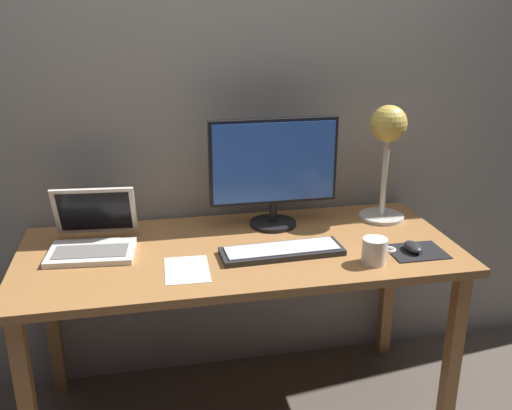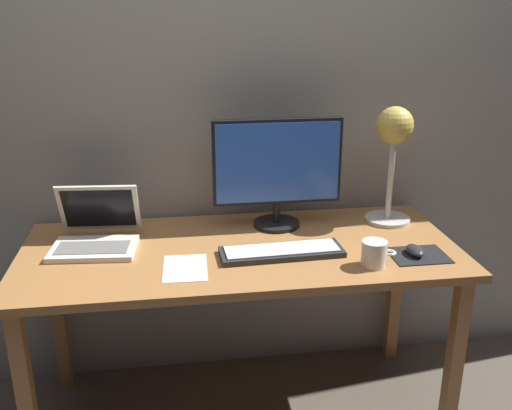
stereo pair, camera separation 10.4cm
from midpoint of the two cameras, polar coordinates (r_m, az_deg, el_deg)
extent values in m
cube|color=#9E998E|center=(2.35, -1.59, 12.41)|extent=(4.80, 0.06, 2.60)
cube|color=#A8703D|center=(2.12, -0.16, -4.60)|extent=(1.60, 0.70, 0.03)
cube|color=#A8703D|center=(2.09, -20.48, -18.09)|extent=(0.05, 0.05, 0.71)
cube|color=#A8703D|center=(2.28, 20.40, -14.73)|extent=(0.05, 0.05, 0.71)
cube|color=#A8703D|center=(2.57, -17.96, -10.26)|extent=(0.05, 0.05, 0.71)
cube|color=#A8703D|center=(2.72, 14.72, -8.16)|extent=(0.05, 0.05, 0.71)
cylinder|color=black|center=(2.31, 3.34, -1.88)|extent=(0.19, 0.19, 0.01)
cylinder|color=black|center=(2.30, 3.36, -0.74)|extent=(0.03, 0.03, 0.08)
cube|color=black|center=(2.23, 3.47, 4.32)|extent=(0.51, 0.03, 0.34)
cube|color=blue|center=(2.22, 3.55, 4.21)|extent=(0.48, 0.00, 0.31)
cube|color=#28282B|center=(2.05, 4.02, -4.71)|extent=(0.45, 0.16, 0.02)
cube|color=silver|center=(2.05, 4.03, -4.41)|extent=(0.41, 0.13, 0.01)
cube|color=silver|center=(2.14, -14.51, -4.25)|extent=(0.32, 0.23, 0.02)
cube|color=slate|center=(2.12, -14.62, -4.14)|extent=(0.26, 0.14, 0.00)
cube|color=silver|center=(2.23, -14.09, -0.28)|extent=(0.31, 0.11, 0.20)
cube|color=black|center=(2.23, -14.09, -0.28)|extent=(0.27, 0.10, 0.17)
cylinder|color=beige|center=(2.43, 14.13, -1.37)|extent=(0.18, 0.18, 0.01)
cylinder|color=silver|center=(2.37, 14.49, 2.80)|extent=(0.02, 0.02, 0.36)
sphere|color=gold|center=(2.32, 14.92, 7.69)|extent=(0.15, 0.15, 0.15)
sphere|color=#FFEAB2|center=(2.32, 14.94, 6.76)|extent=(0.05, 0.05, 0.05)
cube|color=black|center=(2.14, 17.22, -4.81)|extent=(0.20, 0.16, 0.00)
ellipsoid|color=#28282B|center=(2.13, 16.91, -4.37)|extent=(0.06, 0.10, 0.03)
cylinder|color=white|center=(2.00, 13.14, -4.75)|extent=(0.09, 0.09, 0.09)
torus|color=white|center=(2.02, 14.61, -4.63)|extent=(0.05, 0.05, 0.01)
cube|color=white|center=(1.96, -5.57, -6.28)|extent=(0.15, 0.21, 0.00)
camera|label=1|loc=(0.05, -88.52, 0.53)|focal=40.17mm
camera|label=2|loc=(0.05, 91.48, -0.53)|focal=40.17mm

